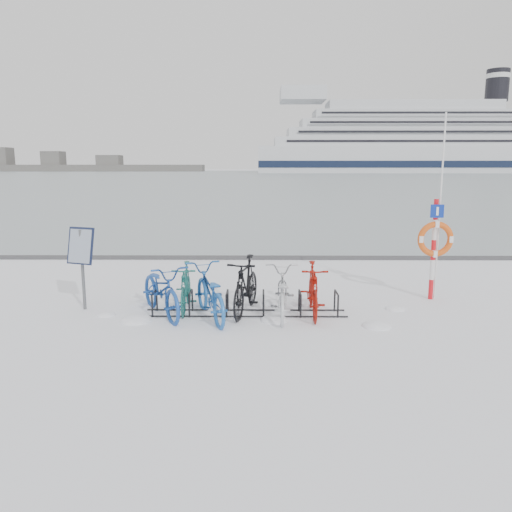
# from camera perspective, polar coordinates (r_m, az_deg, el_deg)

# --- Properties ---
(ground) EXTENTS (900.00, 900.00, 0.00)m
(ground) POSITION_cam_1_polar(r_m,az_deg,el_deg) (9.97, -1.23, -6.65)
(ground) COLOR white
(ground) RESTS_ON ground
(ice_sheet) EXTENTS (400.00, 298.00, 0.02)m
(ice_sheet) POSITION_cam_1_polar(r_m,az_deg,el_deg) (164.56, 0.39, 9.26)
(ice_sheet) COLOR #A0AEB4
(ice_sheet) RESTS_ON ground
(quay_edge) EXTENTS (400.00, 0.25, 0.10)m
(quay_edge) POSITION_cam_1_polar(r_m,az_deg,el_deg) (15.70, -0.59, -0.19)
(quay_edge) COLOR #3F3F42
(quay_edge) RESTS_ON ground
(bike_rack) EXTENTS (4.00, 0.48, 0.46)m
(bike_rack) POSITION_cam_1_polar(r_m,az_deg,el_deg) (9.92, -1.23, -5.65)
(bike_rack) COLOR black
(bike_rack) RESTS_ON ground
(info_board) EXTENTS (0.60, 0.39, 1.69)m
(info_board) POSITION_cam_1_polar(r_m,az_deg,el_deg) (10.60, -19.38, 0.57)
(info_board) COLOR #595B5E
(info_board) RESTS_ON ground
(lifebuoy_station) EXTENTS (0.77, 0.22, 4.00)m
(lifebuoy_station) POSITION_cam_1_polar(r_m,az_deg,el_deg) (11.40, 19.81, 1.81)
(lifebuoy_station) COLOR red
(lifebuoy_station) RESTS_ON ground
(cruise_ferry) EXTENTS (123.49, 23.32, 40.58)m
(cruise_ferry) POSITION_cam_1_polar(r_m,az_deg,el_deg) (216.92, 16.96, 11.99)
(cruise_ferry) COLOR silver
(cruise_ferry) RESTS_ON ground
(shoreline) EXTENTS (180.00, 12.00, 9.50)m
(shoreline) POSITION_cam_1_polar(r_m,az_deg,el_deg) (295.99, -24.27, 9.36)
(shoreline) COLOR #4D4D4D
(shoreline) RESTS_ON ground
(bike_0) EXTENTS (1.63, 2.15, 1.08)m
(bike_0) POSITION_cam_1_polar(r_m,az_deg,el_deg) (9.99, -10.77, -3.58)
(bike_0) COLOR #1B469B
(bike_0) RESTS_ON ground
(bike_1) EXTENTS (0.54, 1.67, 0.99)m
(bike_1) POSITION_cam_1_polar(r_m,az_deg,el_deg) (10.26, -8.04, -3.39)
(bike_1) COLOR #195F57
(bike_1) RESTS_ON ground
(bike_2) EXTENTS (1.34, 2.13, 1.05)m
(bike_2) POSITION_cam_1_polar(r_m,az_deg,el_deg) (9.66, -5.36, -4.00)
(bike_2) COLOR #2160B3
(bike_2) RESTS_ON ground
(bike_3) EXTENTS (0.93, 1.99, 1.16)m
(bike_3) POSITION_cam_1_polar(r_m,az_deg,el_deg) (9.98, -1.16, -3.19)
(bike_3) COLOR black
(bike_3) RESTS_ON ground
(bike_4) EXTENTS (0.72, 1.89, 0.98)m
(bike_4) POSITION_cam_1_polar(r_m,az_deg,el_deg) (9.77, 2.95, -4.03)
(bike_4) COLOR #B8BCC0
(bike_4) RESTS_ON ground
(bike_5) EXTENTS (0.54, 1.77, 1.06)m
(bike_5) POSITION_cam_1_polar(r_m,az_deg,el_deg) (9.90, 6.54, -3.66)
(bike_5) COLOR maroon
(bike_5) RESTS_ON ground
(snow_drifts) EXTENTS (6.20, 2.08, 0.22)m
(snow_drifts) POSITION_cam_1_polar(r_m,az_deg,el_deg) (9.87, -0.18, -6.82)
(snow_drifts) COLOR white
(snow_drifts) RESTS_ON ground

